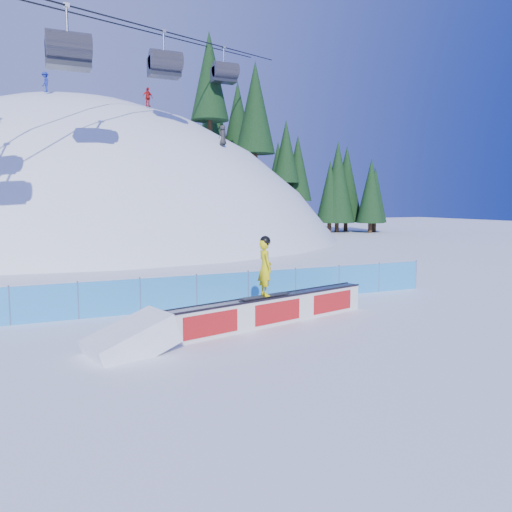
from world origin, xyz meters
name	(u,v)px	position (x,y,z in m)	size (l,w,h in m)	color
ground	(211,344)	(0.00, 0.00, 0.00)	(160.00, 160.00, 0.00)	white
snow_hill	(85,405)	(0.00, 42.00, -18.00)	(64.00, 64.00, 64.00)	white
treeline	(296,159)	(24.62, 40.61, 8.80)	(24.16, 10.62, 19.06)	#332214
safety_fence	(169,294)	(0.00, 4.50, 0.60)	(22.05, 0.05, 1.30)	#2681CB
chairlift	(151,30)	(4.74, 27.49, 16.89)	(40.80, 41.70, 22.00)	#91969E
rail_box	(273,310)	(2.48, 1.32, 0.45)	(7.45, 2.43, 0.91)	silver
snow_ramp	(131,353)	(-2.10, 0.13, 0.00)	(2.07, 1.38, 0.78)	white
snowboarder	(265,267)	(2.17, 1.24, 1.83)	(1.81, 0.77, 1.87)	black
distant_skiers	(96,104)	(0.76, 30.26, 11.58)	(17.80, 9.48, 6.14)	black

